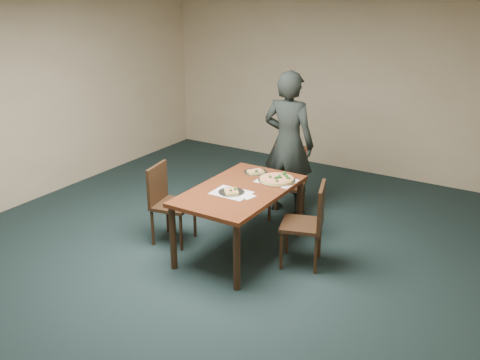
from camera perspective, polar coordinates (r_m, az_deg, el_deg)
The scene contains 13 objects.
ground at distance 5.66m, azimuth -5.81°, elevation -9.84°, with size 8.00×8.00×0.00m, color black.
room_shell at distance 5.01m, azimuth -6.53°, elevation 7.56°, with size 8.00×8.00×8.00m.
dining_table at distance 5.78m, azimuth 0.00°, elevation -1.78°, with size 0.90×1.50×0.75m.
chair_far at distance 6.77m, azimuth 5.22°, elevation 0.27°, with size 0.51×0.51×0.91m.
chair_left at distance 6.15m, azimuth -7.82°, elevation -2.01°, with size 0.49×0.49×0.91m.
chair_right at distance 5.62m, azimuth 7.41°, elevation -4.25°, with size 0.53×0.53×0.91m.
diner at distance 6.77m, azimuth 5.18°, elevation 3.89°, with size 0.67×0.44×1.85m, color black.
placemat_main at distance 5.98m, azimuth 3.92°, elevation -0.09°, with size 0.42×0.32×0.00m, color white.
placemat_near at distance 5.63m, azimuth -0.93°, elevation -1.38°, with size 0.40×0.30×0.00m, color white.
pizza_pan at distance 5.97m, azimuth 3.96°, elevation 0.11°, with size 0.42×0.42×0.07m.
slice_plate_near at distance 5.63m, azimuth -0.92°, elevation -1.26°, with size 0.28×0.28×0.06m.
slice_plate_far at distance 6.22m, azimuth 1.68°, elevation 0.89°, with size 0.28×0.28×0.06m.
napkin at distance 5.54m, azimuth 0.76°, elevation -1.75°, with size 0.14×0.14×0.01m, color white.
Camera 1 is at (3.03, -3.83, 2.86)m, focal length 40.00 mm.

